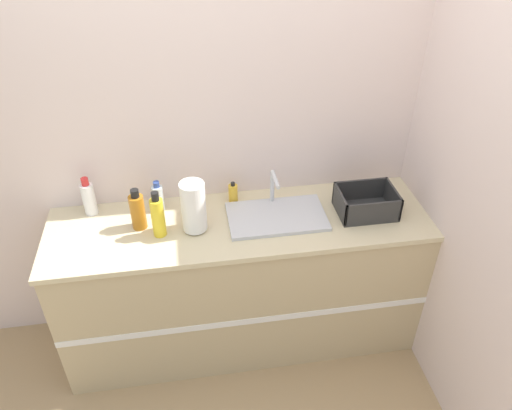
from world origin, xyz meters
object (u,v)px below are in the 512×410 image
(bottle_clear, at_px, (158,197))
(bottle_yellow, at_px, (158,216))
(sink, at_px, (277,215))
(paper_towel_roll, at_px, (194,207))
(soap_dispenser, at_px, (233,193))
(dish_rack, at_px, (366,204))
(bottle_amber, at_px, (138,211))
(bottle_white_spray, at_px, (89,198))

(bottle_clear, bearing_deg, bottle_yellow, -89.18)
(sink, xyz_separation_m, paper_towel_roll, (-0.44, -0.03, 0.13))
(bottle_clear, bearing_deg, soap_dispenser, 1.98)
(bottle_yellow, bearing_deg, dish_rack, 0.98)
(dish_rack, bearing_deg, bottle_clear, 169.64)
(dish_rack, bearing_deg, bottle_amber, 177.13)
(bottle_white_spray, bearing_deg, bottle_amber, -32.26)
(sink, distance_m, bottle_clear, 0.65)
(bottle_clear, relative_size, bottle_yellow, 0.69)
(sink, relative_size, bottle_white_spray, 2.35)
(sink, relative_size, bottle_amber, 2.25)
(bottle_clear, height_order, bottle_white_spray, bottle_white_spray)
(paper_towel_roll, height_order, dish_rack, paper_towel_roll)
(sink, distance_m, paper_towel_roll, 0.46)
(sink, xyz_separation_m, bottle_clear, (-0.63, 0.18, 0.06))
(sink, bearing_deg, soap_dispenser, 138.12)
(bottle_amber, distance_m, soap_dispenser, 0.54)
(bottle_yellow, bearing_deg, bottle_amber, 142.59)
(bottle_amber, bearing_deg, bottle_white_spray, 147.74)
(bottle_amber, distance_m, bottle_yellow, 0.13)
(dish_rack, relative_size, bottle_white_spray, 1.38)
(bottle_amber, xyz_separation_m, soap_dispenser, (0.52, 0.16, -0.05))
(bottle_amber, height_order, soap_dispenser, bottle_amber)
(bottle_yellow, relative_size, soap_dispenser, 2.11)
(paper_towel_roll, xyz_separation_m, bottle_clear, (-0.19, 0.21, -0.07))
(bottle_clear, distance_m, bottle_yellow, 0.23)
(bottle_amber, height_order, bottle_white_spray, bottle_amber)
(bottle_clear, xyz_separation_m, soap_dispenser, (0.41, 0.01, -0.02))
(sink, bearing_deg, bottle_white_spray, 168.59)
(paper_towel_roll, distance_m, bottle_clear, 0.29)
(bottle_clear, bearing_deg, dish_rack, -10.36)
(bottle_yellow, bearing_deg, bottle_clear, 90.82)
(bottle_white_spray, bearing_deg, bottle_clear, -3.77)
(sink, distance_m, bottle_amber, 0.73)
(sink, xyz_separation_m, soap_dispenser, (-0.21, 0.19, 0.04))
(dish_rack, xyz_separation_m, bottle_yellow, (-1.11, -0.02, 0.06))
(paper_towel_roll, bearing_deg, soap_dispenser, 44.63)
(dish_rack, relative_size, soap_dispenser, 2.50)
(soap_dispenser, bearing_deg, sink, -41.88)
(sink, height_order, bottle_amber, bottle_amber)
(bottle_yellow, bearing_deg, sink, 4.31)
(bottle_amber, relative_size, soap_dispenser, 1.89)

